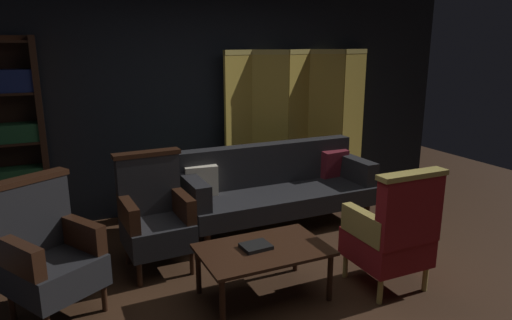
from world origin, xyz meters
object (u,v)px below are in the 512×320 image
(armchair_wing_left, at_px, (48,252))
(velvet_couch, at_px, (276,185))
(folding_screen, at_px, (298,122))
(book_black_cloth, at_px, (256,246))
(coffee_table, at_px, (263,254))
(potted_plant, at_px, (161,187))
(armchair_gilt_accent, at_px, (393,233))
(armchair_wing_right, at_px, (155,215))

(armchair_wing_left, bearing_deg, velvet_couch, 20.13)
(folding_screen, distance_m, book_black_cloth, 2.68)
(folding_screen, bearing_deg, velvet_couch, -132.63)
(coffee_table, bearing_deg, potted_plant, 103.21)
(armchair_wing_left, bearing_deg, armchair_gilt_accent, -17.18)
(coffee_table, height_order, potted_plant, potted_plant)
(velvet_couch, bearing_deg, armchair_wing_left, -159.87)
(coffee_table, relative_size, potted_plant, 1.21)
(velvet_couch, xyz_separation_m, armchair_wing_right, (-1.45, -0.44, 0.04))
(armchair_wing_left, height_order, book_black_cloth, armchair_wing_left)
(armchair_gilt_accent, height_order, armchair_wing_right, same)
(folding_screen, relative_size, coffee_table, 2.12)
(coffee_table, distance_m, book_black_cloth, 0.08)
(folding_screen, height_order, armchair_wing_right, folding_screen)
(coffee_table, height_order, book_black_cloth, book_black_cloth)
(book_black_cloth, bearing_deg, armchair_wing_right, 124.92)
(armchair_gilt_accent, xyz_separation_m, armchair_wing_right, (-1.66, 1.20, 0.00))
(folding_screen, relative_size, book_black_cloth, 9.55)
(velvet_couch, height_order, armchair_wing_left, armchair_wing_left)
(folding_screen, distance_m, coffee_table, 2.69)
(folding_screen, xyz_separation_m, potted_plant, (-1.93, -0.43, -0.51))
(coffee_table, distance_m, potted_plant, 1.74)
(armchair_gilt_accent, bearing_deg, velvet_couch, 97.39)
(book_black_cloth, bearing_deg, coffee_table, -27.17)
(armchair_gilt_accent, xyz_separation_m, potted_plant, (-1.41, 2.01, -0.01))
(armchair_gilt_accent, bearing_deg, folding_screen, 77.88)
(velvet_couch, relative_size, book_black_cloth, 9.53)
(armchair_wing_left, relative_size, armchair_wing_right, 1.00)
(folding_screen, xyz_separation_m, velvet_couch, (-0.74, -0.80, -0.53))
(armchair_wing_right, relative_size, potted_plant, 1.25)
(book_black_cloth, bearing_deg, folding_screen, 52.85)
(armchair_wing_right, bearing_deg, book_black_cloth, -55.08)
(coffee_table, distance_m, armchair_wing_left, 1.60)
(armchair_wing_left, distance_m, potted_plant, 1.66)
(coffee_table, relative_size, armchair_wing_right, 0.96)
(armchair_wing_left, bearing_deg, book_black_cloth, -16.72)
(velvet_couch, bearing_deg, book_black_cloth, -123.31)
(armchair_wing_left, relative_size, book_black_cloth, 4.68)
(armchair_wing_left, height_order, armchair_wing_right, same)
(folding_screen, height_order, potted_plant, folding_screen)
(folding_screen, height_order, velvet_couch, folding_screen)
(velvet_couch, relative_size, armchair_gilt_accent, 2.04)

